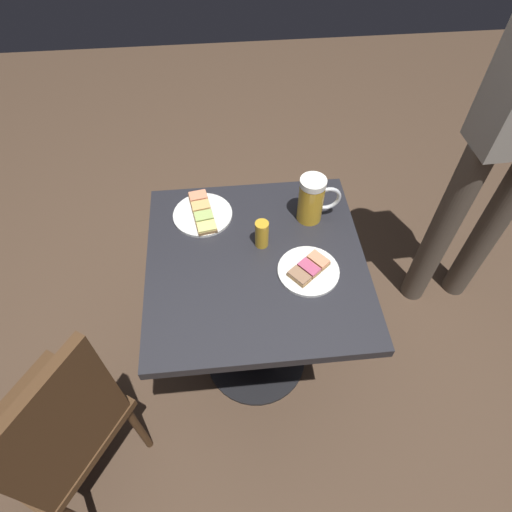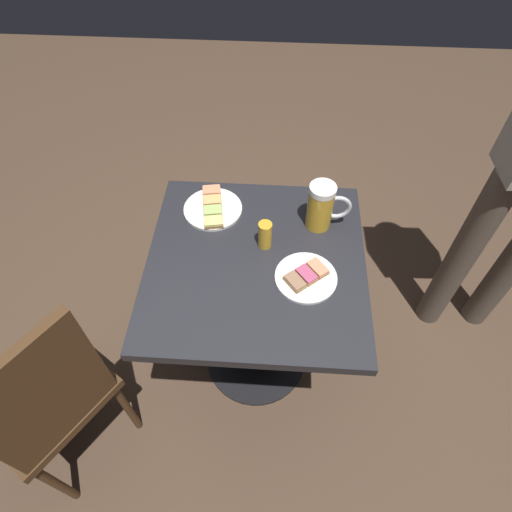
% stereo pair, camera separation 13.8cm
% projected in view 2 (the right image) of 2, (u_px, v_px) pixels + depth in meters
% --- Properties ---
extents(ground_plane, '(6.00, 6.00, 0.00)m').
position_uv_depth(ground_plane, '(256.00, 358.00, 1.97)').
color(ground_plane, '#4C3828').
extents(cafe_table, '(0.70, 0.71, 0.73)m').
position_uv_depth(cafe_table, '(256.00, 289.00, 1.53)').
color(cafe_table, black).
rests_on(cafe_table, ground_plane).
extents(plate_near, '(0.19, 0.19, 0.03)m').
position_uv_depth(plate_near, '(306.00, 277.00, 1.34)').
color(plate_near, white).
rests_on(plate_near, cafe_table).
extents(plate_far, '(0.21, 0.21, 0.03)m').
position_uv_depth(plate_far, '(213.00, 208.00, 1.53)').
color(plate_far, white).
rests_on(plate_far, cafe_table).
extents(beer_mug, '(0.15, 0.09, 0.17)m').
position_uv_depth(beer_mug, '(322.00, 206.00, 1.42)').
color(beer_mug, gold).
rests_on(beer_mug, cafe_table).
extents(beer_glass_small, '(0.04, 0.04, 0.10)m').
position_uv_depth(beer_glass_small, '(265.00, 235.00, 1.39)').
color(beer_glass_small, gold).
rests_on(beer_glass_small, cafe_table).
extents(cafe_chair, '(0.53, 0.53, 0.92)m').
position_uv_depth(cafe_chair, '(45.00, 398.00, 1.33)').
color(cafe_chair, '#472D19').
rests_on(cafe_chair, ground_plane).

